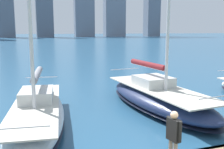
{
  "coord_description": "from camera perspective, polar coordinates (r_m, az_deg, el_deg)",
  "views": [
    {
      "loc": [
        4.34,
        5.3,
        4.41
      ],
      "look_at": [
        0.26,
        -6.98,
        2.2
      ],
      "focal_mm": 42.0,
      "sensor_mm": 36.0,
      "label": 1
    }
  ],
  "objects": [
    {
      "name": "person_black_shirt",
      "position": [
        7.63,
        13.26,
        -12.39
      ],
      "size": [
        0.25,
        0.59,
        1.61
      ],
      "color": "gray",
      "rests_on": "dock_pier"
    },
    {
      "name": "sailboat_maroon",
      "position": [
        15.07,
        9.93,
        -4.8
      ],
      "size": [
        3.84,
        9.59,
        10.14
      ],
      "color": "navy",
      "rests_on": "ground"
    },
    {
      "name": "city_skyline",
      "position": [
        167.92,
        -15.78,
        15.2
      ],
      "size": [
        164.99,
        18.2,
        54.22
      ],
      "color": "slate",
      "rests_on": "ground"
    },
    {
      "name": "sailboat_grey",
      "position": [
        12.77,
        -16.12,
        -7.9
      ],
      "size": [
        3.68,
        9.71,
        12.03
      ],
      "color": "silver",
      "rests_on": "ground"
    }
  ]
}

